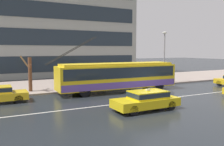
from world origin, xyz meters
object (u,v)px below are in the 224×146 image
(bus_shelter, at_px, (87,69))
(trolleybus, at_px, (118,76))
(taxi_oncoming_near, at_px, (147,99))
(pedestrian_waiting_by_pole, at_px, (104,77))
(pedestrian_approaching_curb, at_px, (66,73))
(street_lamp, at_px, (164,52))
(pedestrian_at_shelter, at_px, (130,69))
(pedestrian_walking_past, at_px, (100,71))
(street_tree_bare, at_px, (30,72))

(bus_shelter, bearing_deg, trolleybus, -64.61)
(taxi_oncoming_near, distance_m, pedestrian_waiting_by_pole, 9.82)
(pedestrian_approaching_curb, xyz_separation_m, street_lamp, (11.89, -0.47, 2.02))
(bus_shelter, xyz_separation_m, street_lamp, (9.42, -1.14, 1.74))
(trolleybus, height_order, pedestrian_at_shelter, trolleybus)
(pedestrian_walking_past, xyz_separation_m, street_tree_bare, (-7.33, -0.48, 0.21))
(street_lamp, bearing_deg, pedestrian_waiting_by_pole, 179.24)
(pedestrian_walking_past, relative_size, street_tree_bare, 0.59)
(bus_shelter, xyz_separation_m, pedestrian_walking_past, (1.50, 0.04, -0.28))
(pedestrian_waiting_by_pole, height_order, street_lamp, street_lamp)
(street_lamp, bearing_deg, pedestrian_approaching_curb, 177.73)
(taxi_oncoming_near, relative_size, street_lamp, 0.75)
(street_tree_bare, bearing_deg, pedestrian_waiting_by_pole, -4.60)
(pedestrian_at_shelter, xyz_separation_m, street_tree_bare, (-11.67, -1.22, 0.24))
(pedestrian_approaching_curb, bearing_deg, trolleybus, -35.73)
(street_tree_bare, bearing_deg, taxi_oncoming_near, -60.23)
(taxi_oncoming_near, relative_size, bus_shelter, 1.06)
(taxi_oncoming_near, relative_size, pedestrian_approaching_curb, 2.32)
(pedestrian_walking_past, bearing_deg, pedestrian_at_shelter, 9.68)
(pedestrian_at_shelter, relative_size, pedestrian_approaching_curb, 1.01)
(pedestrian_at_shelter, bearing_deg, pedestrian_waiting_by_pole, -157.43)
(trolleybus, height_order, taxi_oncoming_near, trolleybus)
(trolleybus, xyz_separation_m, pedestrian_at_shelter, (4.08, 4.49, 0.16))
(street_lamp, bearing_deg, taxi_oncoming_near, -134.27)
(trolleybus, relative_size, pedestrian_approaching_curb, 6.51)
(pedestrian_walking_past, bearing_deg, taxi_oncoming_near, -97.62)
(taxi_oncoming_near, height_order, street_lamp, street_lamp)
(pedestrian_walking_past, distance_m, street_lamp, 8.25)
(street_lamp, relative_size, street_tree_bare, 1.81)
(taxi_oncoming_near, distance_m, pedestrian_walking_past, 10.92)
(taxi_oncoming_near, bearing_deg, bus_shelter, 90.33)
(bus_shelter, relative_size, pedestrian_waiting_by_pole, 2.49)
(taxi_oncoming_near, height_order, bus_shelter, bus_shelter)
(trolleybus, relative_size, bus_shelter, 2.98)
(taxi_oncoming_near, bearing_deg, pedestrian_at_shelter, 63.34)
(bus_shelter, height_order, pedestrian_waiting_by_pole, bus_shelter)
(pedestrian_walking_past, xyz_separation_m, street_lamp, (7.91, -1.18, 2.02))
(taxi_oncoming_near, distance_m, street_tree_bare, 11.92)
(bus_shelter, xyz_separation_m, street_tree_bare, (-5.82, -0.45, -0.07))
(bus_shelter, bearing_deg, street_lamp, -6.90)
(bus_shelter, xyz_separation_m, pedestrian_approaching_curb, (-2.47, -0.67, -0.28))
(bus_shelter, bearing_deg, taxi_oncoming_near, -89.67)
(pedestrian_at_shelter, xyz_separation_m, pedestrian_walking_past, (-4.34, -0.74, 0.02))
(street_lamp, bearing_deg, bus_shelter, 173.10)
(pedestrian_walking_past, bearing_deg, bus_shelter, -178.59)
(pedestrian_waiting_by_pole, bearing_deg, pedestrian_at_shelter, 22.57)
(pedestrian_approaching_curb, distance_m, street_lamp, 12.07)
(pedestrian_at_shelter, height_order, street_lamp, street_lamp)
(bus_shelter, height_order, pedestrian_approaching_curb, bus_shelter)
(pedestrian_at_shelter, height_order, pedestrian_approaching_curb, pedestrian_at_shelter)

